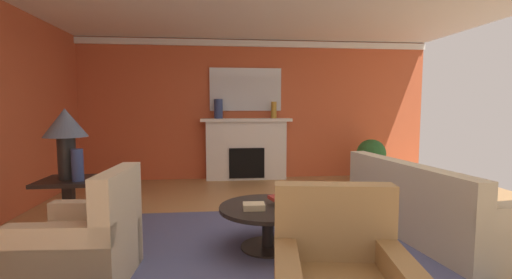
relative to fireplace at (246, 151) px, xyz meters
name	(u,v)px	position (x,y,z in m)	size (l,w,h in m)	color
ground_plane	(280,238)	(0.11, -3.24, -0.58)	(8.81, 8.81, 0.00)	tan
wall_fireplace	(251,110)	(0.11, 0.21, 0.82)	(7.33, 0.12, 2.80)	#C65633
crown_moulding	(251,44)	(0.11, 0.13, 2.14)	(7.33, 0.08, 0.12)	white
area_rug	(268,248)	(-0.06, -3.52, -0.58)	(3.67, 2.66, 0.01)	#4C517A
fireplace	(246,151)	(0.00, 0.00, 0.00)	(1.80, 0.35, 1.23)	white
mantel_mirror	(246,89)	(0.00, 0.12, 1.23)	(1.44, 0.04, 0.86)	silver
sofa	(427,210)	(1.80, -3.33, -0.28)	(1.16, 2.20, 0.85)	#BCB299
armchair_near_window	(86,246)	(-1.67, -4.03, -0.28)	(0.85, 0.85, 0.95)	#C1B293
coffee_table	(268,217)	(-0.06, -3.52, -0.25)	(1.00, 1.00, 0.45)	black
side_table	(69,207)	(-2.15, -3.14, -0.18)	(0.56, 0.56, 0.70)	black
table_lamp	(66,130)	(-2.15, -3.14, 0.64)	(0.44, 0.44, 0.75)	black
vase_on_side_table	(78,165)	(-2.00, -3.26, 0.28)	(0.12, 0.12, 0.33)	navy
vase_mantel_left	(218,109)	(-0.55, -0.05, 0.84)	(0.17, 0.17, 0.38)	navy
vase_mantel_right	(274,110)	(0.55, -0.05, 0.82)	(0.11, 0.11, 0.33)	#B7892D
book_red_cover	(254,206)	(-0.21, -3.61, -0.10)	(0.21, 0.16, 0.06)	tan
book_art_folio	(281,197)	(0.09, -3.48, -0.05)	(0.24, 0.16, 0.04)	maroon
potted_plant	(371,157)	(2.42, -0.46, -0.09)	(0.56, 0.56, 0.83)	#A8754C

